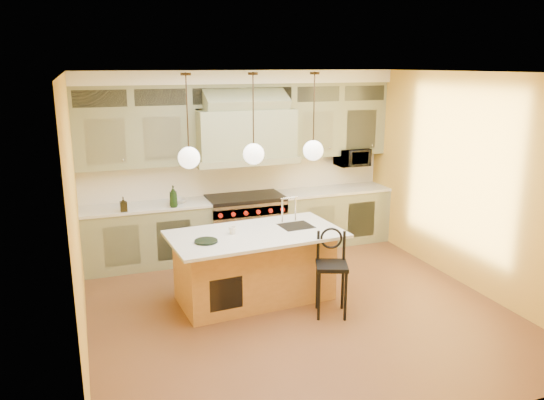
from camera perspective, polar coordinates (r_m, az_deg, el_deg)
name	(u,v)px	position (r m, az deg, el deg)	size (l,w,h in m)	color
floor	(296,308)	(6.84, 2.60, -11.52)	(5.00, 5.00, 0.00)	brown
ceiling	(299,72)	(6.15, 2.91, 13.56)	(5.00, 5.00, 0.00)	white
wall_back	(238,162)	(8.65, -3.66, 4.14)	(5.00, 5.00, 0.00)	gold
wall_front	(423,271)	(4.26, 15.93, -7.39)	(5.00, 5.00, 0.00)	gold
wall_left	(76,217)	(5.88, -20.38, -1.70)	(5.00, 5.00, 0.00)	gold
wall_right	(468,181)	(7.64, 20.33, 1.89)	(5.00, 5.00, 0.00)	gold
back_cabinetry	(243,166)	(8.40, -3.14, 3.70)	(5.00, 0.77, 2.90)	gray
range	(245,224)	(8.55, -2.88, -2.63)	(1.20, 0.74, 0.96)	silver
kitchen_island	(255,264)	(6.91, -1.84, -6.95)	(2.25, 1.32, 1.35)	#A4703A
counter_stool	(332,267)	(6.50, 6.42, -7.21)	(0.48, 0.48, 1.07)	black
microwave	(352,157)	(9.16, 8.62, 4.59)	(0.54, 0.37, 0.30)	black
oil_bottle_a	(173,196)	(7.92, -10.57, 0.38)	(0.12, 0.13, 0.32)	black
oil_bottle_b	(123,204)	(7.86, -15.69, -0.45)	(0.10, 0.10, 0.21)	black
fruit_bowl	(178,201)	(8.19, -10.08, -0.07)	(0.27, 0.27, 0.07)	beige
cup	(232,230)	(6.68, -4.28, -3.27)	(0.10, 0.10, 0.09)	white
pendant_left	(189,155)	(6.32, -8.93, 4.77)	(0.26, 0.26, 1.11)	#2D2319
pendant_center	(254,152)	(6.52, -1.99, 5.23)	(0.26, 0.26, 1.11)	#2D2319
pendant_right	(313,148)	(6.80, 4.46, 5.58)	(0.26, 0.26, 1.11)	#2D2319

